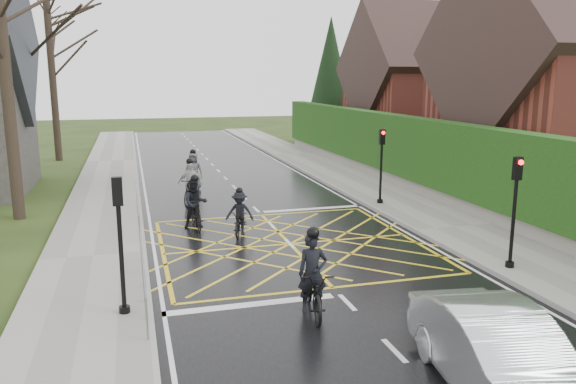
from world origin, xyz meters
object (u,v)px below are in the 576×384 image
cyclist_rear (314,285)px  cyclist_mid (240,217)px  cyclist_front (191,188)px  cyclist_lead (194,176)px  cyclist_back (196,208)px  car (501,357)px

cyclist_rear → cyclist_mid: cyclist_rear is taller
cyclist_rear → cyclist_front: size_ratio=1.06×
cyclist_mid → cyclist_lead: bearing=114.6°
cyclist_rear → cyclist_mid: size_ratio=1.23×
cyclist_mid → cyclist_lead: cyclist_lead is taller
cyclist_mid → cyclist_lead: 8.20m
cyclist_rear → cyclist_front: 12.04m
cyclist_rear → cyclist_mid: bearing=102.0°
cyclist_back → cyclist_lead: cyclist_lead is taller
cyclist_front → cyclist_back: bearing=-71.8°
cyclist_front → cyclist_mid: bearing=-55.5°
cyclist_back → cyclist_mid: (1.36, -1.23, -0.14)m
cyclist_front → car: cyclist_front is taller
cyclist_rear → cyclist_front: cyclist_rear is taller
cyclist_rear → cyclist_lead: cyclist_rear is taller
cyclist_rear → cyclist_lead: (-1.01, 15.12, 0.02)m
cyclist_back → cyclist_front: 3.77m
cyclist_mid → car: cyclist_mid is taller
cyclist_rear → cyclist_back: 8.36m
cyclist_mid → cyclist_front: size_ratio=0.86×
cyclist_back → cyclist_mid: cyclist_back is taller
cyclist_mid → cyclist_front: bearing=122.9°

